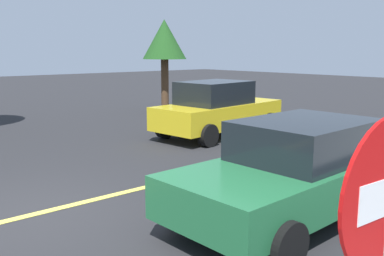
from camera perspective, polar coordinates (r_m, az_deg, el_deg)
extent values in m
plane|color=#262628|center=(7.54, -20.83, -10.81)|extent=(80.00, 80.00, 0.00)
cube|color=#E0D14C|center=(8.91, -2.28, -6.87)|extent=(28.00, 0.16, 0.01)
cube|color=#236B3D|center=(7.00, 13.48, -6.61)|extent=(4.51, 1.99, 0.61)
cube|color=black|center=(7.04, 14.70, -1.44)|extent=(2.19, 1.69, 0.61)
cylinder|color=black|center=(5.45, 12.34, -14.97)|extent=(0.65, 0.24, 0.64)
cylinder|color=black|center=(6.59, -1.04, -10.21)|extent=(0.65, 0.24, 0.64)
cylinder|color=black|center=(8.79, 14.00, -5.28)|extent=(0.65, 0.24, 0.64)
cube|color=gold|center=(13.50, 3.54, 1.83)|extent=(4.53, 2.22, 0.69)
cube|color=black|center=(13.26, 2.97, 4.67)|extent=(2.25, 1.76, 0.69)
cylinder|color=black|center=(15.24, 4.58, 1.46)|extent=(0.66, 0.29, 0.64)
cylinder|color=black|center=(14.22, 10.11, 0.71)|extent=(0.66, 0.29, 0.64)
cylinder|color=black|center=(13.09, -3.62, 0.04)|extent=(0.66, 0.29, 0.64)
cylinder|color=black|center=(11.89, 2.19, -0.99)|extent=(0.66, 0.29, 0.64)
cylinder|color=#513823|center=(18.56, -3.58, 5.55)|extent=(0.32, 0.32, 2.27)
cone|color=#1E4C1C|center=(18.51, -3.65, 11.58)|extent=(1.84, 1.84, 1.63)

